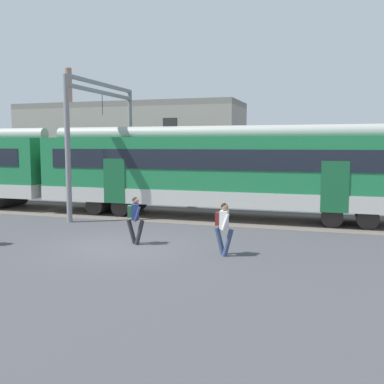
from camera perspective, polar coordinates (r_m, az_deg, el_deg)
ground_plane at (r=15.67m, az=-8.67°, el=-6.79°), size 160.00×160.00×0.00m
track_bed at (r=26.14m, az=-20.08°, el=-1.90°), size 80.00×4.40×0.01m
pedestrian_navy at (r=15.72m, az=-7.29°, el=-3.06°), size 0.71×0.52×1.67m
pedestrian_white at (r=14.06m, az=4.00°, el=-4.11°), size 0.65×0.53×1.67m
catenary_gantry at (r=23.35m, az=-11.26°, el=8.04°), size 0.24×6.64×6.53m
background_building at (r=33.59m, az=-8.01°, el=5.59°), size 16.56×5.00×9.20m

